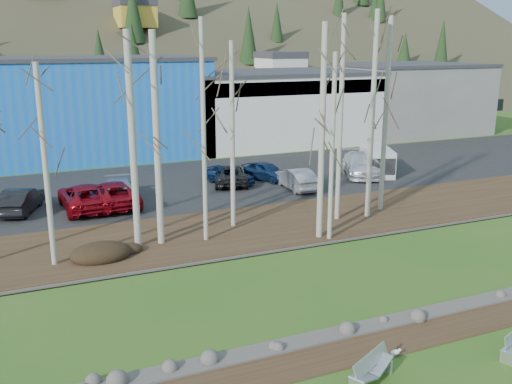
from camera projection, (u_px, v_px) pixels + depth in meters
name	position (u px, v px, depth m)	size (l,w,h in m)	color
ground	(458.00, 367.00, 17.17)	(200.00, 200.00, 0.00)	#2F5B17
dirt_strip	(413.00, 334.00, 19.03)	(80.00, 1.80, 0.03)	#382616
near_bank_rocks	(395.00, 322.00, 19.92)	(80.00, 0.80, 0.50)	#47423D
river	(334.00, 279.00, 23.56)	(80.00, 8.00, 0.90)	black
far_bank_rocks	(289.00, 247.00, 27.20)	(80.00, 0.80, 0.46)	#47423D
far_bank	(262.00, 226.00, 30.02)	(80.00, 7.00, 0.15)	#382616
parking_lot	(200.00, 183.00, 39.34)	(80.00, 14.00, 0.14)	black
building_blue	(81.00, 107.00, 48.42)	(20.40, 12.24, 8.30)	blue
building_white	(272.00, 106.00, 55.51)	(18.36, 12.24, 6.80)	silver
building_grey	(406.00, 98.00, 61.61)	(14.28, 12.24, 7.30)	slate
bench_damaged	(371.00, 369.00, 16.32)	(1.85, 1.32, 0.80)	#BBBEC0
seagull	(396.00, 352.00, 17.68)	(0.38, 0.18, 0.28)	gold
dirt_mound	(101.00, 252.00, 25.34)	(2.69, 1.90, 0.53)	black
birch_0	(46.00, 167.00, 23.66)	(0.23, 0.23, 8.57)	beige
birch_2	(157.00, 141.00, 26.12)	(0.32, 0.32, 9.88)	beige
birch_3	(204.00, 133.00, 26.49)	(0.22, 0.22, 10.43)	beige
birch_4	(322.00, 134.00, 26.94)	(0.29, 0.29, 10.23)	beige
birch_5	(232.00, 137.00, 28.76)	(0.24, 0.24, 9.41)	beige
birch_6	(332.00, 149.00, 26.87)	(0.22, 0.22, 8.91)	beige
birch_7	(372.00, 117.00, 30.20)	(0.27, 0.27, 10.96)	beige
birch_8	(340.00, 120.00, 29.75)	(0.25, 0.25, 10.74)	beige
birch_9	(386.00, 116.00, 31.53)	(0.27, 0.27, 10.71)	beige
birch_10	(133.00, 143.00, 25.69)	(0.32, 0.32, 9.88)	beige
car_1	(21.00, 200.00, 32.13)	(1.50, 4.29, 1.41)	black
car_2	(84.00, 197.00, 32.73)	(2.45, 5.32, 1.48)	maroon
car_3	(120.00, 192.00, 33.94)	(1.90, 4.67, 1.35)	#A9ABB1
car_4	(229.00, 174.00, 38.68)	(1.53, 3.81, 1.30)	navy
car_5	(296.00, 179.00, 37.27)	(1.46, 4.18, 1.38)	#AAAAAC
car_6	(230.00, 174.00, 38.63)	(2.17, 4.71, 1.31)	black
car_7	(360.00, 164.00, 41.11)	(2.21, 5.45, 1.58)	silver
car_8	(266.00, 171.00, 39.73)	(1.53, 3.81, 1.30)	navy
car_9	(112.00, 194.00, 33.35)	(2.45, 5.32, 1.48)	maroon
van_white	(377.00, 161.00, 41.47)	(3.36, 4.68, 1.89)	white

